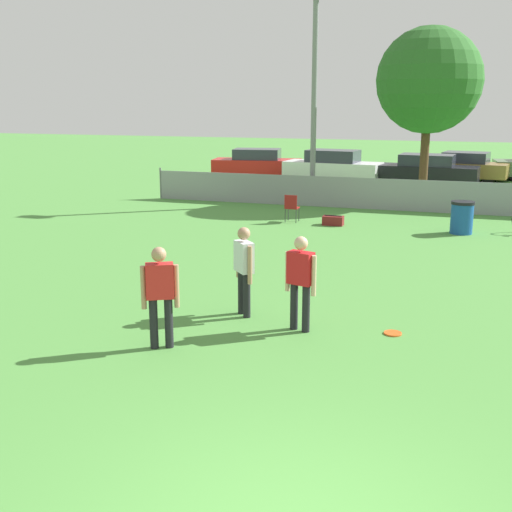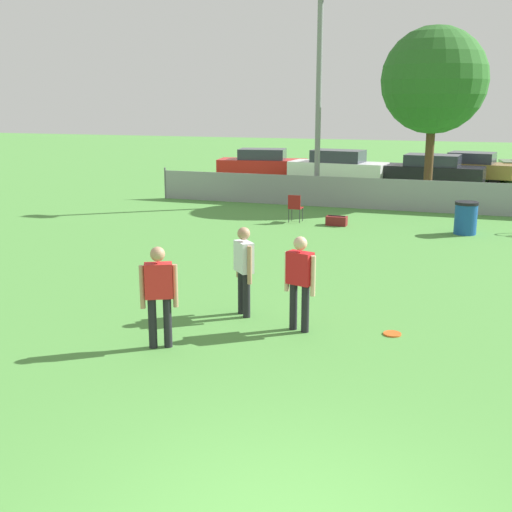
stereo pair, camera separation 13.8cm
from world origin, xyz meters
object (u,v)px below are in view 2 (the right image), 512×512
object	(u,v)px
player_thrower_red	(159,290)
parked_car_tan	(471,167)
gear_bag_sideline	(337,221)
parked_car_dark	(432,170)
tree_near_pole	(434,81)
folding_chair_sideline	(295,206)
light_pole	(319,78)
player_receiver_white	(244,265)
player_defender_red	(300,277)
frisbee_disc	(392,334)
trash_bin	(466,218)
parked_car_white	(338,167)
parked_car_red	(262,163)

from	to	relation	value
player_thrower_red	parked_car_tan	distance (m)	24.55
gear_bag_sideline	parked_car_dark	bearing A→B (deg)	79.48
tree_near_pole	parked_car_dark	distance (m)	6.59
player_thrower_red	folding_chair_sideline	bearing A→B (deg)	67.30
light_pole	player_receiver_white	world-z (taller)	light_pole
player_defender_red	gear_bag_sideline	distance (m)	9.54
player_thrower_red	folding_chair_sideline	distance (m)	10.97
gear_bag_sideline	folding_chair_sideline	bearing A→B (deg)	176.02
player_thrower_red	frisbee_disc	xyz separation A→B (m)	(3.34, 1.73, -0.92)
tree_near_pole	parked_car_tan	xyz separation A→B (m)	(1.44, 7.81, -3.79)
light_pole	player_receiver_white	xyz separation A→B (m)	(1.87, -13.02, -3.62)
player_thrower_red	parked_car_dark	bearing A→B (deg)	56.08
player_defender_red	gear_bag_sideline	size ratio (longest dim) A/B	2.55
player_defender_red	player_receiver_white	bearing A→B (deg)	175.25
frisbee_disc	parked_car_tan	size ratio (longest dim) A/B	0.07
tree_near_pole	folding_chair_sideline	xyz separation A→B (m)	(-3.62, -5.47, -3.94)
tree_near_pole	parked_car_dark	bearing A→B (deg)	92.38
parked_car_dark	parked_car_tan	distance (m)	2.92
parked_car_dark	parked_car_tan	bearing A→B (deg)	60.10
player_defender_red	frisbee_disc	world-z (taller)	player_defender_red
parked_car_dark	trash_bin	bearing A→B (deg)	-76.21
light_pole	player_thrower_red	distance (m)	15.37
parked_car_white	folding_chair_sideline	bearing A→B (deg)	-79.12
light_pole	folding_chair_sideline	world-z (taller)	light_pole
trash_bin	player_defender_red	bearing A→B (deg)	-104.51
gear_bag_sideline	parked_car_red	distance (m)	13.07
player_receiver_white	trash_bin	world-z (taller)	player_receiver_white
player_defender_red	folding_chair_sideline	xyz separation A→B (m)	(-2.73, 9.50, -0.42)
player_thrower_red	parked_car_dark	distance (m)	21.94
folding_chair_sideline	parked_car_white	distance (m)	10.78
folding_chair_sideline	trash_bin	bearing A→B (deg)	178.08
parked_car_red	player_defender_red	bearing A→B (deg)	-79.05
player_thrower_red	parked_car_dark	size ratio (longest dim) A/B	0.34
trash_bin	parked_car_dark	size ratio (longest dim) A/B	0.20
tree_near_pole	player_receiver_white	distance (m)	15.08
player_thrower_red	player_receiver_white	distance (m)	1.99
light_pole	parked_car_dark	size ratio (longest dim) A/B	1.63
light_pole	trash_bin	bearing A→B (deg)	-37.50
light_pole	parked_car_red	bearing A→B (deg)	121.93
parked_car_tan	tree_near_pole	bearing A→B (deg)	-91.11
tree_near_pole	parked_car_white	xyz separation A→B (m)	(-4.53, 5.27, -3.73)
frisbee_disc	folding_chair_sideline	distance (m)	10.13
parked_car_white	player_thrower_red	bearing A→B (deg)	-79.22
player_defender_red	player_receiver_white	distance (m)	1.22
player_receiver_white	parked_car_red	size ratio (longest dim) A/B	0.35
folding_chair_sideline	parked_car_red	xyz separation A→B (m)	(-4.89, 11.37, 0.19)
player_thrower_red	player_defender_red	size ratio (longest dim) A/B	1.00
tree_near_pole	trash_bin	distance (m)	7.09
tree_near_pole	folding_chair_sideline	bearing A→B (deg)	-123.50
player_thrower_red	parked_car_white	bearing A→B (deg)	67.39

